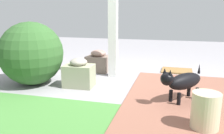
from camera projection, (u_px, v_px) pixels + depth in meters
ground_plane at (122, 81)px, 3.95m from camera, size 12.00×12.00×0.00m
brick_path at (196, 100)px, 3.10m from camera, size 1.80×2.40×0.02m
porch_pillar at (113, 13)px, 4.03m from camera, size 0.14×0.14×2.22m
stone_planter_nearest at (98, 62)px, 4.57m from camera, size 0.44×0.39×0.42m
stone_planter_mid at (79, 74)px, 3.63m from camera, size 0.46×0.34×0.45m
round_shrub at (31, 54)px, 3.69m from camera, size 0.99×0.99×0.99m
terracotta_pot_tall at (43, 56)px, 4.72m from camera, size 0.23×0.23×0.72m
dog at (182, 81)px, 2.98m from camera, size 0.56×0.60×0.48m
ceramic_urn at (205, 111)px, 2.30m from camera, size 0.27×0.27×0.38m
doormat at (177, 71)px, 4.59m from camera, size 0.58×0.45×0.03m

